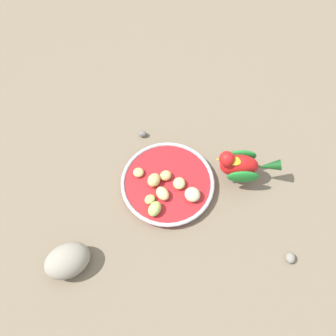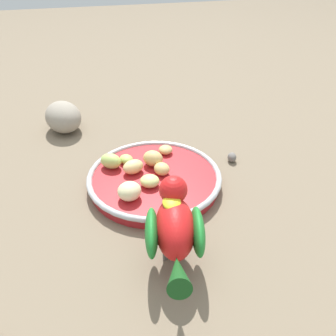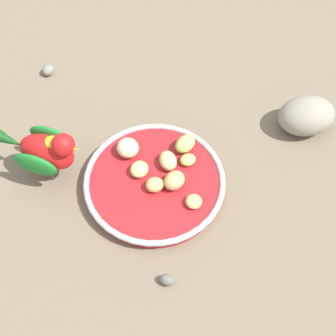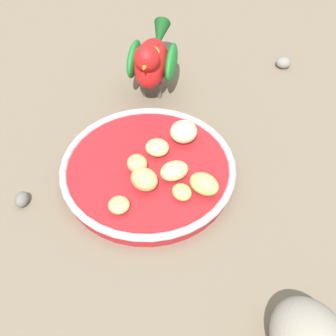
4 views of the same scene
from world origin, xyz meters
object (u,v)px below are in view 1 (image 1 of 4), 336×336
parrot (241,165)px  feeding_bowl (168,183)px  apple_piece_1 (166,176)px  apple_piece_3 (150,199)px  pebble_0 (143,134)px  pebble_1 (290,258)px  apple_piece_2 (177,183)px  apple_piece_7 (138,172)px  apple_piece_5 (192,195)px  rock_large (67,261)px  apple_piece_4 (154,180)px  apple_piece_0 (163,194)px  apple_piece_6 (155,209)px

parrot → feeding_bowl: bearing=8.2°
apple_piece_1 → apple_piece_3: 0.08m
pebble_0 → pebble_1: bearing=-56.6°
feeding_bowl → apple_piece_2: (0.02, -0.01, 0.02)m
apple_piece_7 → pebble_0: bearing=75.5°
pebble_0 → apple_piece_2: bearing=-72.2°
apple_piece_1 → apple_piece_5: bearing=-51.8°
apple_piece_1 → apple_piece_7: 0.07m
apple_piece_7 → apple_piece_2: bearing=-29.0°
apple_piece_2 → apple_piece_5: apple_piece_5 is taller
apple_piece_2 → apple_piece_5: (0.03, -0.04, 0.00)m
apple_piece_5 → pebble_1: (0.18, -0.19, -0.02)m
apple_piece_1 → rock_large: bearing=-147.5°
feeding_bowl → apple_piece_4: size_ratio=6.36×
apple_piece_7 → parrot: bearing=-12.4°
rock_large → apple_piece_7: bearing=44.5°
apple_piece_1 → apple_piece_3: size_ratio=1.10×
apple_piece_3 → pebble_0: size_ratio=1.21×
apple_piece_1 → apple_piece_4: apple_piece_4 is taller
apple_piece_5 → apple_piece_7: (-0.12, 0.09, -0.01)m
apple_piece_1 → apple_piece_3: (-0.05, -0.05, -0.00)m
apple_piece_1 → apple_piece_5: 0.09m
apple_piece_0 → apple_piece_4: bearing=109.0°
apple_piece_7 → parrot: size_ratio=0.17×
apple_piece_2 → apple_piece_5: size_ratio=0.85×
feeding_bowl → apple_piece_3: (-0.05, -0.04, 0.01)m
apple_piece_6 → apple_piece_7: bearing=101.0°
apple_piece_1 → apple_piece_6: apple_piece_6 is taller
apple_piece_0 → apple_piece_5: size_ratio=0.99×
apple_piece_4 → pebble_1: 0.37m
pebble_1 → pebble_0: bearing=123.4°
parrot → apple_piece_0: bearing=18.4°
apple_piece_2 → apple_piece_7: size_ratio=1.20×
apple_piece_0 → apple_piece_7: (-0.05, 0.07, -0.00)m
apple_piece_0 → apple_piece_5: bearing=-15.1°
apple_piece_1 → apple_piece_2: apple_piece_1 is taller
feeding_bowl → apple_piece_0: size_ratio=6.18×
apple_piece_2 → parrot: parrot is taller
pebble_0 → apple_piece_3: bearing=-95.1°
pebble_1 → apple_piece_6: bearing=148.4°
apple_piece_3 → parrot: 0.24m
apple_piece_0 → apple_piece_5: 0.07m
parrot → rock_large: parrot is taller
apple_piece_4 → apple_piece_7: apple_piece_4 is taller
apple_piece_3 → apple_piece_5: 0.10m
feeding_bowl → apple_piece_5: 0.08m
apple_piece_2 → parrot: size_ratio=0.20×
apple_piece_0 → pebble_1: bearing=-39.4°
apple_piece_1 → apple_piece_4: size_ratio=0.80×
parrot → pebble_0: (-0.21, 0.18, -0.06)m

